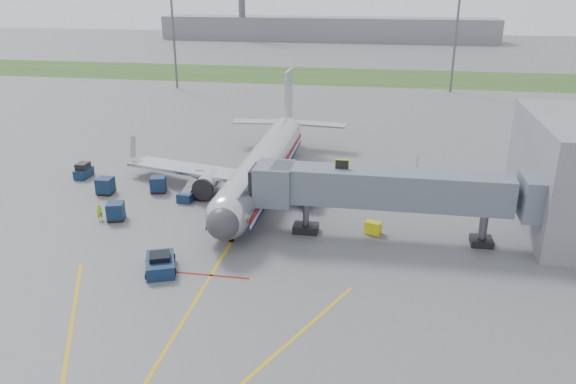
% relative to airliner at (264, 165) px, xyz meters
% --- Properties ---
extents(ground, '(400.00, 400.00, 0.00)m').
position_rel_airliner_xyz_m(ground, '(-0.00, -15.25, -2.65)').
color(ground, '#565659').
rests_on(ground, ground).
extents(grass_strip, '(300.00, 25.00, 0.01)m').
position_rel_airliner_xyz_m(grass_strip, '(-0.00, 74.75, -2.64)').
color(grass_strip, '#2D4C1E').
rests_on(grass_strip, ground).
extents(apron_markings, '(21.52, 50.00, 0.01)m').
position_rel_airliner_xyz_m(apron_markings, '(-0.00, -22.65, -2.64)').
color(apron_markings, gold).
rests_on(apron_markings, ground).
extents(airliner, '(32.10, 35.67, 10.25)m').
position_rel_airliner_xyz_m(airliner, '(0.00, 0.00, 0.00)').
color(airliner, silver).
rests_on(airliner, ground).
extents(jet_bridge, '(25.30, 4.00, 6.90)m').
position_rel_airliner_xyz_m(jet_bridge, '(12.86, -10.25, 1.82)').
color(jet_bridge, slate).
rests_on(jet_bridge, ground).
extents(light_mast_left, '(2.00, 0.44, 20.40)m').
position_rel_airliner_xyz_m(light_mast_left, '(-30.00, 54.75, 8.13)').
color(light_mast_left, '#595B60').
rests_on(light_mast_left, ground).
extents(light_mast_right, '(2.00, 0.44, 20.40)m').
position_rel_airliner_xyz_m(light_mast_right, '(25.00, 59.75, 8.13)').
color(light_mast_right, '#595B60').
rests_on(light_mast_right, ground).
extents(distant_terminal, '(120.00, 14.00, 8.00)m').
position_rel_airliner_xyz_m(distant_terminal, '(-10.00, 154.75, 1.35)').
color(distant_terminal, slate).
rests_on(distant_terminal, ground).
extents(pushback_tug, '(3.24, 3.99, 1.44)m').
position_rel_airliner_xyz_m(pushback_tug, '(-4.00, -19.23, -2.04)').
color(pushback_tug, '#0D1F3C').
rests_on(pushback_tug, ground).
extents(baggage_tug, '(1.29, 2.46, 1.71)m').
position_rel_airliner_xyz_m(baggage_tug, '(-20.81, -0.10, -1.89)').
color(baggage_tug, '#0D1F3C').
rests_on(baggage_tug, ground).
extents(baggage_cart_a, '(1.64, 1.64, 1.74)m').
position_rel_airliner_xyz_m(baggage_cart_a, '(-15.94, -4.48, -1.76)').
color(baggage_cart_a, '#0D1F3C').
rests_on(baggage_cart_a, ground).
extents(baggage_cart_b, '(1.96, 1.96, 1.69)m').
position_rel_airliner_xyz_m(baggage_cart_b, '(-11.80, -10.64, -1.78)').
color(baggage_cart_b, '#0D1F3C').
rests_on(baggage_cart_b, ground).
extents(baggage_cart_c, '(1.90, 1.90, 1.70)m').
position_rel_airliner_xyz_m(baggage_cart_c, '(-10.70, -3.08, -1.78)').
color(baggage_cart_c, '#0D1F3C').
rests_on(baggage_cart_c, ground).
extents(belt_loader, '(1.77, 4.53, 2.17)m').
position_rel_airliner_xyz_m(belt_loader, '(-6.85, -4.00, -2.11)').
color(belt_loader, '#0D1F3C').
rests_on(belt_loader, ground).
extents(ground_power_cart, '(1.56, 1.26, 1.08)m').
position_rel_airliner_xyz_m(ground_power_cart, '(11.90, -9.51, -2.11)').
color(ground_power_cart, yellow).
rests_on(ground_power_cart, ground).
extents(ramp_worker, '(0.66, 0.67, 1.56)m').
position_rel_airliner_xyz_m(ramp_worker, '(-13.27, -10.93, -1.86)').
color(ramp_worker, '#A0E41A').
rests_on(ramp_worker, ground).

